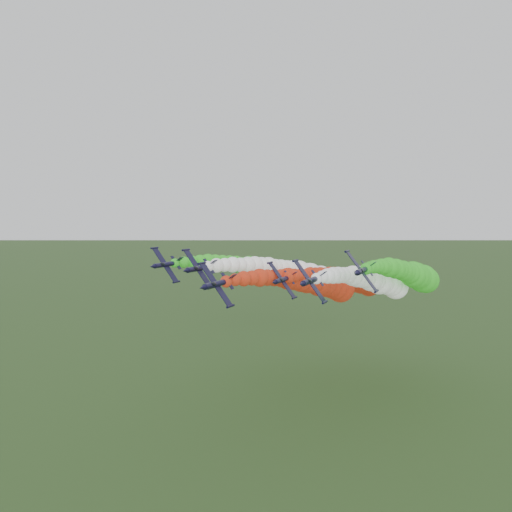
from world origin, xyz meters
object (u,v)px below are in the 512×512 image
object	(u,v)px
jet_inner_left	(297,273)
jet_outer_left	(264,270)
jet_inner_right	(377,281)
jet_lead	(317,284)
jet_trail	(350,281)
jet_outer_right	(413,275)

from	to	relation	value
jet_inner_left	jet_outer_left	world-z (taller)	jet_inner_left
jet_inner_right	jet_lead	bearing A→B (deg)	-149.23
jet_inner_right	jet_trail	xyz separation A→B (m)	(-10.64, 13.11, -1.90)
jet_inner_left	jet_outer_left	distance (m)	14.18
jet_lead	jet_trail	size ratio (longest dim) A/B	1.00
jet_outer_left	jet_trail	size ratio (longest dim) A/B	1.00
jet_outer_left	jet_lead	bearing A→B (deg)	-33.35
jet_lead	jet_inner_left	size ratio (longest dim) A/B	1.00
jet_outer_right	jet_trail	bearing A→B (deg)	170.35
jet_inner_left	jet_inner_right	distance (m)	22.66
jet_inner_right	jet_outer_right	size ratio (longest dim) A/B	1.00
jet_inner_left	jet_trail	xyz separation A→B (m)	(11.98, 13.48, -3.12)
jet_outer_left	jet_outer_right	xyz separation A→B (m)	(43.52, 4.13, 0.00)
jet_inner_right	jet_outer_right	world-z (taller)	jet_outer_right
jet_inner_left	jet_inner_right	world-z (taller)	jet_inner_left
jet_lead	jet_inner_left	xyz separation A→B (m)	(-8.66, 7.94, 1.66)
jet_lead	jet_inner_left	world-z (taller)	jet_inner_left
jet_outer_left	jet_trail	xyz separation A→B (m)	(24.75, 7.32, -2.89)
jet_trail	jet_outer_left	bearing A→B (deg)	-163.52
jet_lead	jet_outer_left	world-z (taller)	jet_outer_left
jet_inner_left	jet_inner_right	bearing A→B (deg)	0.95
jet_inner_right	jet_outer_left	bearing A→B (deg)	170.71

